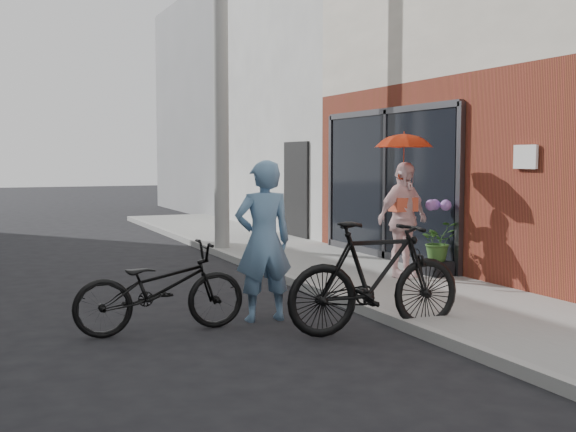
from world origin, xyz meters
TOP-DOWN VIEW (x-y plane):
  - ground at (0.00, 0.00)m, footprint 80.00×80.00m
  - sidewalk at (2.10, 2.00)m, footprint 2.20×24.00m
  - curb at (0.94, 2.00)m, footprint 0.12×24.00m
  - plaster_building at (7.20, 9.00)m, footprint 8.00×6.00m
  - east_building_far at (7.20, 16.00)m, footprint 8.00×8.00m
  - utility_pole at (1.10, 6.00)m, footprint 0.28×0.28m
  - officer at (-0.25, 0.48)m, footprint 0.68×0.47m
  - bike_left at (-1.43, 0.40)m, footprint 1.79×0.65m
  - bike_right at (0.60, -0.50)m, footprint 1.97×0.67m
  - kimono_woman at (2.37, 1.74)m, footprint 1.03×0.65m
  - parasol at (2.37, 1.74)m, footprint 0.77×0.77m
  - planter at (2.94, 1.70)m, footprint 0.43×0.43m
  - potted_plant at (2.94, 1.70)m, footprint 0.52×0.45m

SIDE VIEW (x-z plane):
  - ground at x=0.00m, z-range 0.00..0.00m
  - sidewalk at x=2.10m, z-range 0.00..0.12m
  - curb at x=0.94m, z-range 0.00..0.12m
  - planter at x=2.94m, z-range 0.12..0.32m
  - bike_left at x=-1.43m, z-range 0.00..0.93m
  - bike_right at x=0.60m, z-range 0.00..1.17m
  - potted_plant at x=2.94m, z-range 0.32..0.90m
  - officer at x=-0.25m, z-range 0.00..1.78m
  - kimono_woman at x=2.37m, z-range 0.12..1.75m
  - parasol at x=2.37m, z-range 1.75..2.42m
  - plaster_building at x=7.20m, z-range 0.00..7.00m
  - east_building_far at x=7.20m, z-range 0.00..7.00m
  - utility_pole at x=1.10m, z-range 0.00..7.00m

